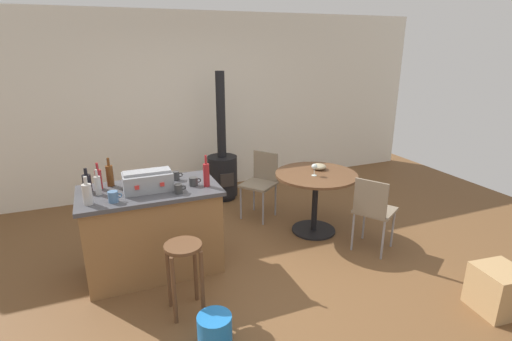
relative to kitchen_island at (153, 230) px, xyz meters
The scene contains 23 objects.
ground_plane 1.14m from the kitchen_island, 24.49° to the right, with size 8.80×8.80×0.00m, color brown.
back_wall 2.60m from the kitchen_island, 66.84° to the left, with size 8.00×0.10×2.70m, color silver.
kitchen_island is the anchor object (origin of this frame).
wooden_stool 0.80m from the kitchen_island, 79.49° to the right, with size 0.32×0.32×0.65m.
dining_table 1.97m from the kitchen_island, ahead, with size 0.98×0.98×0.76m.
folding_chair_near 1.73m from the kitchen_island, 27.59° to the left, with size 0.56×0.56×0.87m.
folding_chair_far 2.36m from the kitchen_island, 13.55° to the right, with size 0.55×0.55×0.87m.
wood_stove 2.03m from the kitchen_island, 52.06° to the left, with size 0.44×0.45×1.88m.
toolbox 0.54m from the kitchen_island, 105.22° to the right, with size 0.46×0.27×0.20m.
bottle_0 0.70m from the kitchen_island, behind, with size 0.06×0.06×0.25m.
bottle_1 0.69m from the kitchen_island, 145.22° to the left, with size 0.07×0.07×0.29m.
bottle_2 0.78m from the kitchen_island, 165.53° to the left, with size 0.08×0.08×0.24m.
bottle_3 0.73m from the kitchen_island, 157.19° to the left, with size 0.06×0.06×0.26m.
bottle_4 0.79m from the kitchen_island, 161.08° to the right, with size 0.08×0.08×0.26m.
bottle_5 0.80m from the kitchen_island, 14.60° to the right, with size 0.06×0.06×0.32m.
cup_0 0.59m from the kitchen_island, 42.22° to the right, with size 0.11×0.08×0.09m.
cup_1 0.65m from the kitchen_island, ahead, with size 0.12×0.09×0.09m.
cup_2 0.64m from the kitchen_island, 147.20° to the right, with size 0.12×0.09×0.10m.
cup_3 0.59m from the kitchen_island, 27.99° to the left, with size 0.11×0.07×0.09m.
wine_glass 1.94m from the kitchen_island, ahead, with size 0.07×0.07×0.14m.
serving_bowl 2.12m from the kitchen_island, ahead, with size 0.18×0.18×0.07m, color tan.
cardboard_box 3.23m from the kitchen_island, 34.20° to the right, with size 0.37×0.38×0.40m, color tan.
plastic_bucket 1.33m from the kitchen_island, 78.32° to the right, with size 0.27×0.27×0.25m, color blue.
Camera 1 is at (-1.34, -3.24, 2.24)m, focal length 27.23 mm.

